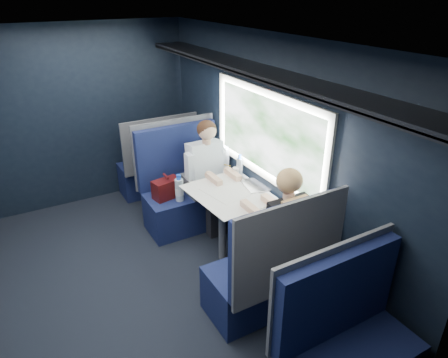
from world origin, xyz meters
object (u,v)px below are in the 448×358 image
seat_bay_far (269,274)px  cup (236,172)px  seat_row_front (157,166)px  man (210,170)px  woman (282,227)px  seat_row_back (346,351)px  seat_bay_near (184,192)px  bottle_small (240,166)px  table (235,201)px  laptop (261,179)px

seat_bay_far → cup: seat_bay_far is taller
seat_row_front → cup: 1.51m
seat_bay_far → man: bearing=81.0°
man → woman: size_ratio=1.00×
man → cup: man is taller
seat_row_front → seat_row_back: same height
woman → man: bearing=90.0°
seat_row_back → woman: bearing=77.1°
seat_row_back → cup: seat_row_back is taller
cup → man: bearing=120.2°
seat_bay_near → bottle_small: size_ratio=5.41×
bottle_small → man: bearing=128.0°
seat_bay_near → bottle_small: bearing=-43.6°
seat_row_back → table: bearing=84.2°
woman → seat_row_back: bearing=-102.9°
seat_row_front → man: (0.25, -1.10, 0.31)m
seat_row_back → woman: woman is taller
table → seat_bay_near: bearing=102.5°
seat_row_front → man: bearing=-77.2°
seat_bay_far → woman: size_ratio=0.95×
table → seat_bay_far: (-0.18, -0.87, -0.25)m
cup → seat_row_front: bearing=106.9°
bottle_small → cup: size_ratio=2.53×
seat_row_back → bottle_small: (0.48, 2.20, 0.43)m
seat_row_back → laptop: (0.54, 1.86, 0.40)m
man → bottle_small: size_ratio=5.67×
seat_bay_near → woman: 1.63m
man → laptop: (0.29, -0.63, 0.09)m
man → woman: same height
seat_bay_near → seat_row_front: seat_bay_near is taller
man → cup: bearing=-59.8°
bottle_small → seat_row_back: bearing=-102.3°
seat_bay_far → laptop: 1.15m
table → seat_row_back: size_ratio=0.86×
seat_row_front → laptop: 1.86m
seat_bay_far → seat_row_front: seat_bay_far is taller
table → man: 0.70m
bottle_small → cup: 0.08m
man → seat_row_front: bearing=102.8°
laptop → bottle_small: (-0.06, 0.34, 0.03)m
seat_row_back → bottle_small: size_ratio=4.98×
cup → laptop: bearing=-71.5°
seat_bay_far → woman: woman is taller
seat_row_back → seat_bay_near: bearing=90.2°
laptop → bottle_small: 0.34m
seat_bay_far → bottle_small: size_ratio=5.41×
seat_bay_far → seat_row_back: (0.00, -0.92, -0.00)m
seat_bay_far → man: size_ratio=0.95×
table → man: size_ratio=0.76×
man → table: bearing=-95.5°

